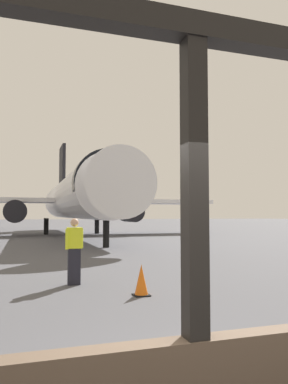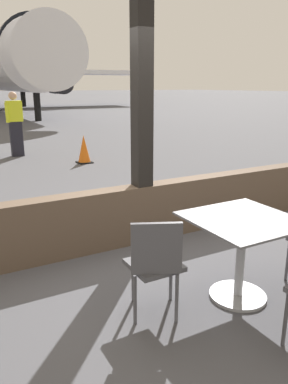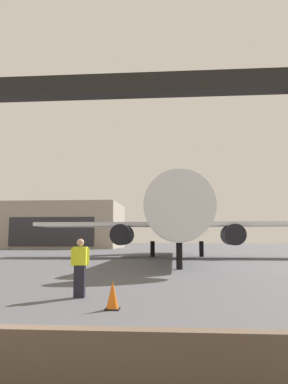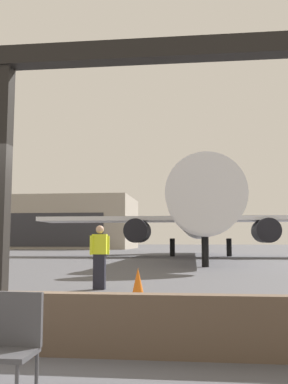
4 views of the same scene
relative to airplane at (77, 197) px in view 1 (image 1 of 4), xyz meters
name	(u,v)px [view 1 (image 1 of 4)]	position (x,y,z in m)	size (l,w,h in m)	color
ground_plane	(38,231)	(-2.92, 10.35, -3.40)	(220.00, 220.00, 0.00)	#4C4C51
window_frame	(195,275)	(-2.92, -29.65, -2.12)	(8.47, 0.24, 3.75)	brown
airplane	(77,197)	(0.00, 0.00, 0.00)	(26.96, 31.60, 10.31)	silver
ground_crew_worker	(74,250)	(-3.14, -22.81, -2.50)	(0.50, 0.34, 1.74)	black
traffic_cone	(141,281)	(-1.85, -24.62, -3.07)	(0.36, 0.36, 0.70)	orange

